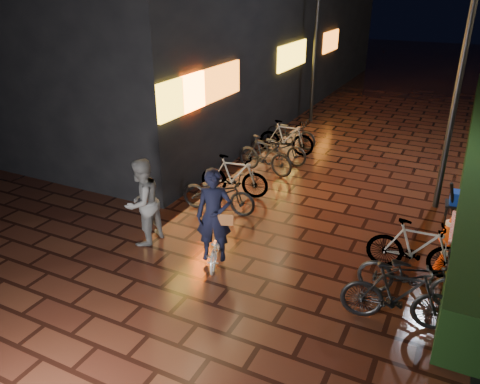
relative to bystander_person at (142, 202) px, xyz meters
The scene contains 10 objects.
ground 3.23m from the bystander_person, 18.41° to the left, with size 80.00×80.00×0.00m, color #381911.
hedge 10.94m from the bystander_person, 55.23° to the left, with size 0.70×20.00×1.00m, color black.
bystander_person is the anchor object (origin of this frame).
lamp_post_hedge 7.37m from the bystander_person, 40.39° to the left, with size 0.51×0.15×5.28m.
lamp_post_sf 10.82m from the bystander_person, 89.28° to the left, with size 0.50×0.20×5.24m.
cyclist 1.75m from the bystander_person, ahead, with size 0.95×1.48×2.00m.
traffic_barrier 6.33m from the bystander_person, 21.76° to the left, with size 0.44×1.68×0.68m.
cart_assembly 7.13m from the bystander_person, 34.17° to the left, with size 0.59×0.61×1.05m.
parked_bikes_storefront 4.96m from the bystander_person, 82.42° to the left, with size 2.14×6.27×1.09m.
parked_bikes_hedge 5.36m from the bystander_person, ahead, with size 2.02×2.35×1.09m.
Camera 1 is at (2.77, -7.90, 5.13)m, focal length 35.00 mm.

